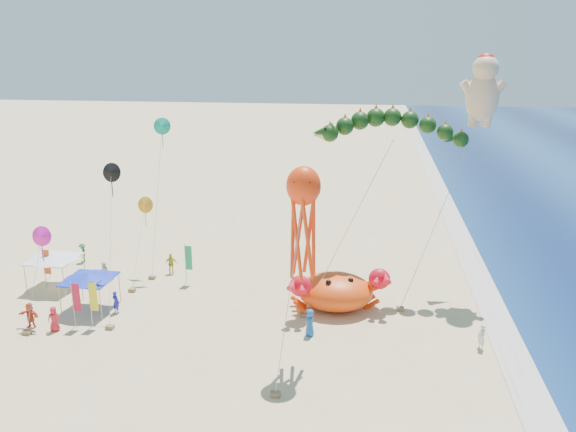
# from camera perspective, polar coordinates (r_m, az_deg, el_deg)

# --- Properties ---
(ground) EXTENTS (320.00, 320.00, 0.00)m
(ground) POSITION_cam_1_polar(r_m,az_deg,el_deg) (37.64, 2.58, -10.53)
(ground) COLOR #D1B784
(ground) RESTS_ON ground
(foam_strip) EXTENTS (320.00, 320.00, 0.00)m
(foam_strip) POSITION_cam_1_polar(r_m,az_deg,el_deg) (38.41, 21.02, -11.09)
(foam_strip) COLOR silver
(foam_strip) RESTS_ON ground
(crab_inflatable) EXTENTS (6.95, 5.83, 3.05)m
(crab_inflatable) POSITION_cam_1_polar(r_m,az_deg,el_deg) (38.79, 4.83, -7.54)
(crab_inflatable) COLOR #F2440C
(crab_inflatable) RESTS_ON ground
(dragon_kite) EXTENTS (11.12, 8.47, 12.86)m
(dragon_kite) POSITION_cam_1_polar(r_m,az_deg,el_deg) (40.06, 10.48, 8.37)
(dragon_kite) COLOR black
(dragon_kite) RESTS_ON ground
(cherub_kite) EXTENTS (6.33, 6.17, 16.95)m
(cherub_kite) POSITION_cam_1_polar(r_m,az_deg,el_deg) (41.47, 19.20, 12.13)
(cherub_kite) COLOR beige
(cherub_kite) RESTS_ON ground
(octopus_kite) EXTENTS (2.04, 5.13, 11.24)m
(octopus_kite) POSITION_cam_1_polar(r_m,az_deg,el_deg) (30.16, 1.56, 0.17)
(octopus_kite) COLOR #FA370D
(octopus_kite) RESTS_ON ground
(canopy_blue) EXTENTS (3.40, 3.40, 2.71)m
(canopy_blue) POSITION_cam_1_polar(r_m,az_deg,el_deg) (40.39, -19.57, -5.79)
(canopy_blue) COLOR gray
(canopy_blue) RESTS_ON ground
(canopy_white) EXTENTS (3.55, 3.55, 2.71)m
(canopy_white) POSITION_cam_1_polar(r_m,az_deg,el_deg) (45.14, -22.70, -3.80)
(canopy_white) COLOR gray
(canopy_white) RESTS_ON ground
(feather_flags) EXTENTS (10.65, 7.96, 3.20)m
(feather_flags) POSITION_cam_1_polar(r_m,az_deg,el_deg) (40.95, -18.32, -6.01)
(feather_flags) COLOR gray
(feather_flags) RESTS_ON ground
(beachgoers) EXTENTS (31.41, 12.59, 1.75)m
(beachgoers) POSITION_cam_1_polar(r_m,az_deg,el_deg) (41.22, -15.48, -7.39)
(beachgoers) COLOR gold
(beachgoers) RESTS_ON ground
(small_kites) EXTENTS (5.87, 13.62, 12.24)m
(small_kites) POSITION_cam_1_polar(r_m,az_deg,el_deg) (41.47, -16.87, 2.01)
(small_kites) COLOR #F31BBA
(small_kites) RESTS_ON ground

